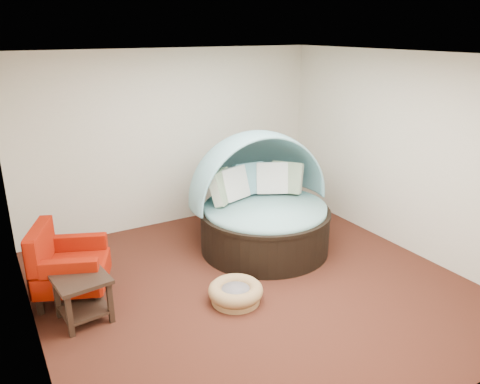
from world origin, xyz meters
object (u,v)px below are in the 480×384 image
red_armchair (66,265)px  side_table (82,292)px  pet_basket (236,292)px  canopy_daybed (262,195)px

red_armchair → side_table: bearing=-61.9°
pet_basket → side_table: bearing=162.4°
red_armchair → side_table: red_armchair is taller
pet_basket → side_table: side_table is taller
canopy_daybed → pet_basket: canopy_daybed is taller
canopy_daybed → pet_basket: size_ratio=3.03×
red_armchair → side_table: (0.06, -0.56, -0.09)m
red_armchair → side_table: size_ratio=1.71×
red_armchair → side_table: 0.57m
pet_basket → canopy_daybed: bearing=46.6°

